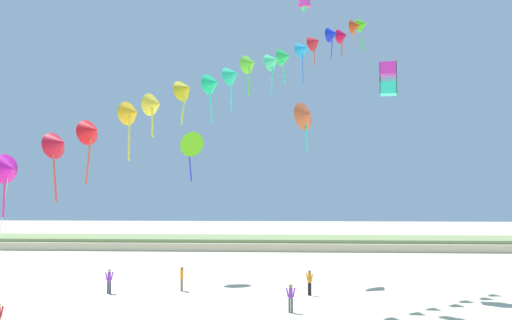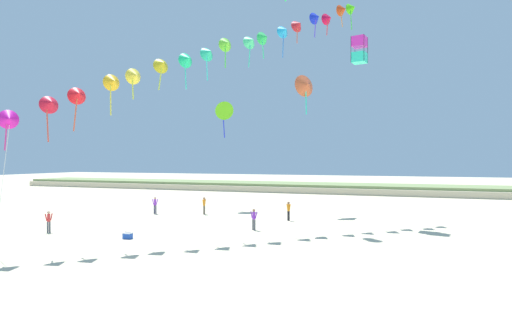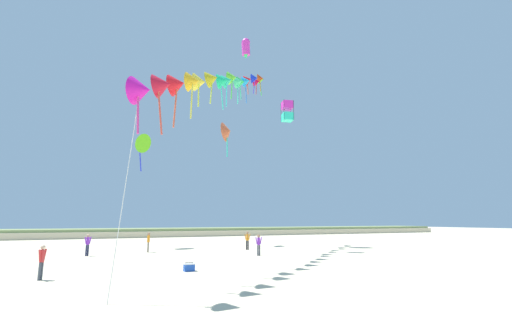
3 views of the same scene
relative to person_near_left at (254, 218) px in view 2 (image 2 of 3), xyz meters
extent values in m
plane|color=beige|center=(-0.42, -11.99, -0.93)|extent=(240.00, 240.00, 0.00)
cube|color=beige|center=(-0.42, 37.91, -0.45)|extent=(120.00, 10.38, 0.96)
cube|color=#7A8E56|center=(-0.42, 37.91, 0.16)|extent=(120.00, 8.83, 0.55)
cylinder|color=#474C56|center=(0.07, 0.00, -0.53)|extent=(0.12, 0.12, 0.81)
cylinder|color=#474C56|center=(-0.07, 0.00, -0.53)|extent=(0.12, 0.12, 0.81)
cylinder|color=purple|center=(0.00, 0.00, 0.17)|extent=(0.21, 0.21, 0.58)
cylinder|color=purple|center=(0.19, -0.01, 0.21)|extent=(0.20, 0.09, 0.55)
cylinder|color=purple|center=(-0.19, 0.01, 0.21)|extent=(0.20, 0.09, 0.55)
sphere|color=#9E7051|center=(0.00, 0.00, 0.57)|extent=(0.22, 0.22, 0.22)
cylinder|color=#474C56|center=(-13.84, -5.93, -0.53)|extent=(0.12, 0.12, 0.80)
cylinder|color=#474C56|center=(-13.90, -6.05, -0.53)|extent=(0.12, 0.12, 0.80)
cylinder|color=red|center=(-13.87, -5.99, 0.15)|extent=(0.21, 0.21, 0.57)
cylinder|color=red|center=(-13.79, -5.83, 0.19)|extent=(0.16, 0.21, 0.54)
cylinder|color=red|center=(-13.95, -6.15, 0.19)|extent=(0.16, 0.21, 0.54)
sphere|color=beige|center=(-13.87, -5.99, 0.55)|extent=(0.22, 0.22, 0.22)
cylinder|color=#282D4C|center=(-12.21, 5.33, -0.51)|extent=(0.12, 0.12, 0.84)
cylinder|color=#282D4C|center=(-12.34, 5.24, -0.51)|extent=(0.12, 0.12, 0.84)
cylinder|color=purple|center=(-12.28, 5.29, 0.20)|extent=(0.22, 0.22, 0.60)
cylinder|color=purple|center=(-12.12, 5.39, 0.25)|extent=(0.21, 0.18, 0.57)
cylinder|color=purple|center=(-12.44, 5.18, 0.25)|extent=(0.21, 0.18, 0.57)
sphere|color=tan|center=(-12.28, 5.29, 0.62)|extent=(0.23, 0.23, 0.23)
cylinder|color=black|center=(1.36, 5.34, -0.51)|extent=(0.12, 0.12, 0.85)
cylinder|color=black|center=(1.24, 5.43, -0.51)|extent=(0.12, 0.12, 0.85)
cylinder|color=orange|center=(1.30, 5.38, 0.21)|extent=(0.22, 0.22, 0.60)
cylinder|color=orange|center=(1.45, 5.26, 0.26)|extent=(0.21, 0.19, 0.57)
cylinder|color=orange|center=(1.15, 5.50, 0.26)|extent=(0.21, 0.19, 0.57)
sphere|color=#9E7051|center=(1.30, 5.38, 0.63)|extent=(0.23, 0.23, 0.23)
cylinder|color=#726656|center=(-7.56, 6.53, -0.51)|extent=(0.12, 0.12, 0.85)
cylinder|color=#726656|center=(-7.54, 6.68, -0.51)|extent=(0.12, 0.12, 0.85)
cylinder|color=orange|center=(-7.55, 6.60, 0.21)|extent=(0.22, 0.22, 0.60)
cylinder|color=orange|center=(-7.57, 6.41, 0.26)|extent=(0.10, 0.21, 0.57)
cylinder|color=orange|center=(-7.53, 6.79, 0.26)|extent=(0.10, 0.21, 0.57)
sphere|color=#9E7051|center=(-7.55, 6.60, 0.63)|extent=(0.23, 0.23, 0.23)
cone|color=#D415A3|center=(-10.43, -11.93, 6.72)|extent=(1.20, 1.31, 1.11)
cylinder|color=#E53990|center=(-10.51, -12.05, 5.72)|extent=(0.14, 0.26, 1.57)
cone|color=red|center=(-9.38, -10.07, 7.81)|extent=(1.30, 1.39, 1.20)
cylinder|color=#E54D39|center=(-9.46, -10.19, 6.52)|extent=(0.31, 0.18, 2.12)
cone|color=red|center=(-8.49, -8.80, 8.47)|extent=(1.30, 1.38, 1.18)
cylinder|color=#E55B39|center=(-8.57, -8.92, 7.22)|extent=(0.20, 0.24, 2.08)
cone|color=gold|center=(-7.28, -7.02, 9.52)|extent=(1.19, 1.31, 1.11)
cylinder|color=yellow|center=(-7.37, -7.15, 8.31)|extent=(0.10, 0.13, 1.99)
cone|color=yellow|center=(-6.56, -5.67, 10.13)|extent=(1.19, 1.32, 1.12)
cylinder|color=#D6E539|center=(-6.65, -5.79, 9.22)|extent=(0.11, 0.12, 1.39)
cone|color=gold|center=(-5.35, -4.21, 11.15)|extent=(1.38, 1.42, 1.21)
cylinder|color=#CBE539|center=(-5.43, -4.34, 10.12)|extent=(0.22, 0.25, 1.62)
cone|color=#19D380|center=(-4.14, -2.81, 11.73)|extent=(1.27, 1.35, 1.15)
cylinder|color=#39E5C2|center=(-4.22, -2.93, 10.52)|extent=(0.26, 0.20, 1.98)
cone|color=#25CD94|center=(-3.23, -1.17, 12.54)|extent=(1.37, 1.42, 1.22)
cylinder|color=#39E5D4|center=(-3.31, -1.30, 11.37)|extent=(0.11, 0.21, 1.92)
cone|color=#65D630|center=(-2.31, 0.19, 13.51)|extent=(1.25, 1.31, 1.11)
cylinder|color=#47E539|center=(-2.40, 0.07, 12.45)|extent=(0.13, 0.16, 1.69)
cone|color=#42E28E|center=(-1.02, 2.14, 14.14)|extent=(1.38, 1.41, 1.21)
cylinder|color=#39E5B3|center=(-1.10, 2.01, 12.94)|extent=(0.15, 0.29, 1.96)
cone|color=#29CF58|center=(-0.27, 3.39, 14.72)|extent=(1.18, 1.31, 1.11)
cylinder|color=#39E593|center=(-0.36, 3.27, 13.71)|extent=(0.21, 0.12, 1.58)
cone|color=#1EA5E7|center=(1.00, 5.11, 15.68)|extent=(1.36, 1.38, 1.18)
cylinder|color=#3983E5|center=(0.91, 4.99, 14.36)|extent=(0.09, 0.32, 2.19)
cone|color=red|center=(1.86, 6.71, 16.61)|extent=(1.41, 1.43, 1.22)
cylinder|color=#E55939|center=(1.77, 6.59, 15.64)|extent=(0.10, 0.25, 1.49)
cone|color=#132BD3|center=(3.22, 8.12, 17.58)|extent=(1.21, 1.32, 1.11)
cylinder|color=#4D39E5|center=(3.14, 7.99, 16.54)|extent=(0.22, 0.25, 1.62)
cone|color=red|center=(4.11, 9.49, 17.86)|extent=(1.23, 1.30, 1.10)
cylinder|color=#E53B39|center=(4.02, 9.37, 16.93)|extent=(0.15, 0.08, 1.42)
cone|color=#C73E14|center=(5.28, 10.91, 19.03)|extent=(1.18, 1.31, 1.11)
cylinder|color=orange|center=(5.19, 10.78, 18.08)|extent=(0.20, 0.24, 1.46)
cone|color=#4ADF16|center=(6.02, 12.37, 19.62)|extent=(1.24, 1.34, 1.15)
cylinder|color=#3CE539|center=(5.94, 12.24, 18.40)|extent=(0.20, 0.14, 2.02)
cylinder|color=silver|center=(-10.79, -12.06, 2.97)|extent=(0.70, 0.53, 7.82)
cone|color=#5DCA17|center=(-8.10, 12.52, 10.00)|extent=(2.44, 2.28, 2.19)
cone|color=blue|center=(-8.10, 12.52, 10.02)|extent=(1.37, 1.29, 1.22)
cylinder|color=blue|center=(-8.10, 12.52, 8.28)|extent=(0.41, 0.32, 2.81)
cube|color=#2DEBBF|center=(7.14, 7.64, 13.39)|extent=(1.36, 1.36, 0.88)
cube|color=#E52DB5|center=(7.14, 7.64, 14.81)|extent=(1.36, 1.36, 0.88)
cylinder|color=black|center=(7.82, 8.09, 14.10)|extent=(0.04, 0.04, 2.30)
cylinder|color=black|center=(6.69, 8.32, 14.10)|extent=(0.04, 0.04, 2.30)
cylinder|color=black|center=(6.46, 7.20, 14.10)|extent=(0.04, 0.04, 2.30)
cylinder|color=black|center=(7.58, 6.96, 14.10)|extent=(0.04, 0.04, 2.30)
cone|color=#DB5D32|center=(1.43, 11.94, 12.13)|extent=(2.32, 2.50, 2.42)
cone|color=#2DE5BA|center=(1.43, 11.94, 12.15)|extent=(1.31, 1.40, 1.34)
cylinder|color=#2DE5BA|center=(1.43, 11.94, 10.43)|extent=(0.17, 0.13, 2.70)
cube|color=blue|center=(-6.92, -5.99, -0.75)|extent=(0.56, 0.40, 0.36)
cube|color=white|center=(-6.92, -5.99, -0.54)|extent=(0.58, 0.41, 0.06)
cylinder|color=black|center=(-6.92, -5.99, -0.48)|extent=(0.45, 0.03, 0.03)
camera|label=1|loc=(-0.21, -31.29, 5.75)|focal=38.00mm
camera|label=2|loc=(10.25, -28.50, 4.42)|focal=28.00mm
camera|label=3|loc=(-11.53, -25.11, 1.78)|focal=24.00mm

